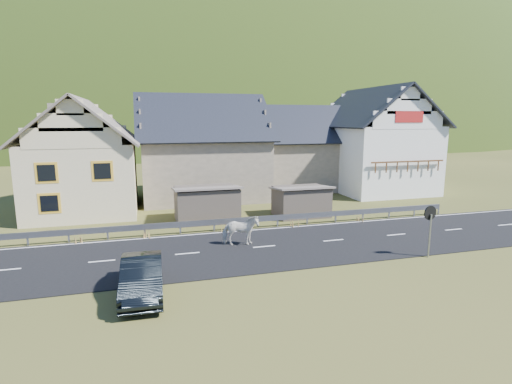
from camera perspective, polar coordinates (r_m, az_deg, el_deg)
name	(u,v)px	position (r m, az deg, el deg)	size (l,w,h in m)	color
ground	(264,247)	(21.14, 1.17, -7.91)	(160.00, 160.00, 0.00)	#3C401A
road	(264,247)	(21.13, 1.17, -7.85)	(60.00, 7.00, 0.04)	black
lane_markings	(264,246)	(21.12, 1.17, -7.79)	(60.00, 6.60, 0.01)	silver
guardrail	(247,220)	(24.38, -1.36, -4.03)	(28.10, 0.09, 0.75)	#93969B
shed_left	(207,204)	(26.56, -7.08, -1.72)	(4.30, 3.30, 2.40)	brown
shed_right	(301,202)	(27.82, 6.44, -1.36)	(3.80, 2.90, 2.20)	brown
house_cream	(84,151)	(31.53, -23.41, 5.40)	(7.80, 9.80, 8.30)	beige
house_stone_a	(202,143)	(34.59, -7.75, 6.98)	(10.80, 9.80, 8.90)	gray
house_stone_b	(302,144)	(39.20, 6.55, 6.82)	(9.80, 8.80, 8.10)	gray
house_white	(374,136)	(39.24, 16.48, 7.67)	(8.80, 10.80, 9.70)	white
mountain	(167,174)	(201.25, -12.62, 2.54)	(440.00, 280.00, 260.00)	#1F3F12
horse	(240,230)	(21.15, -2.26, -5.49)	(1.92, 0.87, 1.62)	silver
car	(142,277)	(16.15, -15.97, -11.54)	(1.51, 4.34, 1.43)	black
traffic_mirror	(430,220)	(20.97, 23.59, -3.63)	(0.71, 0.21, 2.55)	#93969B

